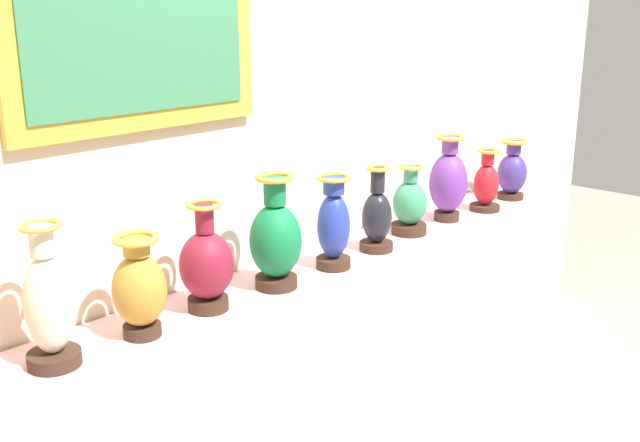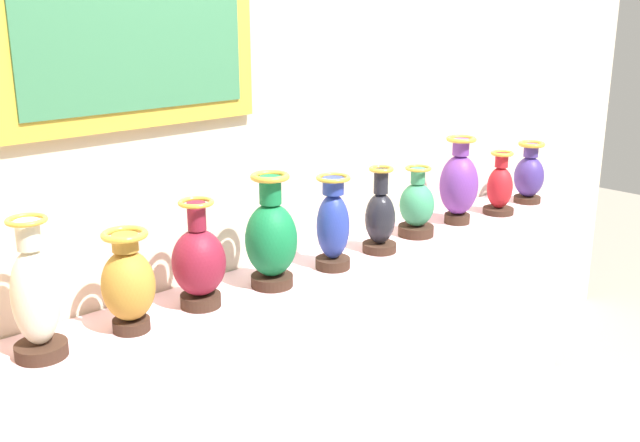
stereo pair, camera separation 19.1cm
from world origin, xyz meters
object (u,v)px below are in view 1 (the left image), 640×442
(vase_jade, at_px, (410,205))
(vase_indigo, at_px, (512,172))
(vase_emerald, at_px, (276,240))
(vase_crimson, at_px, (486,185))
(vase_cobalt, at_px, (334,226))
(vase_violet, at_px, (448,181))
(vase_ochre, at_px, (139,288))
(vase_ivory, at_px, (49,307))
(vase_onyx, at_px, (377,217))
(vase_burgundy, at_px, (207,266))

(vase_jade, distance_m, vase_indigo, 0.84)
(vase_emerald, xyz_separation_m, vase_crimson, (1.39, -0.02, -0.05))
(vase_emerald, distance_m, vase_cobalt, 0.29)
(vase_violet, xyz_separation_m, vase_indigo, (0.55, -0.02, -0.05))
(vase_ochre, xyz_separation_m, vase_emerald, (0.56, -0.01, 0.02))
(vase_cobalt, bearing_deg, vase_crimson, -0.14)
(vase_ochre, xyz_separation_m, vase_crimson, (1.94, -0.03, -0.03))
(vase_cobalt, relative_size, vase_indigo, 1.17)
(vase_cobalt, height_order, vase_indigo, vase_cobalt)
(vase_ivory, xyz_separation_m, vase_emerald, (0.83, -0.03, 0.00))
(vase_ivory, relative_size, vase_violet, 1.05)
(vase_jade, height_order, vase_crimson, vase_jade)
(vase_ivory, height_order, vase_emerald, vase_ivory)
(vase_cobalt, bearing_deg, vase_onyx, 1.93)
(vase_emerald, height_order, vase_cobalt, vase_emerald)
(vase_violet, distance_m, vase_indigo, 0.55)
(vase_onyx, height_order, vase_jade, vase_onyx)
(vase_ochre, height_order, vase_emerald, vase_emerald)
(vase_crimson, xyz_separation_m, vase_indigo, (0.28, 0.02, 0.01))
(vase_burgundy, relative_size, vase_violet, 0.92)
(vase_burgundy, bearing_deg, vase_jade, 0.41)
(vase_violet, xyz_separation_m, vase_crimson, (0.27, -0.04, -0.06))
(vase_ochre, bearing_deg, vase_crimson, -0.86)
(vase_ivory, distance_m, vase_emerald, 0.83)
(vase_jade, relative_size, vase_violet, 0.76)
(vase_violet, bearing_deg, vase_crimson, -8.56)
(vase_burgundy, xyz_separation_m, vase_onyx, (0.85, -0.03, -0.01))
(vase_ivory, height_order, vase_cobalt, vase_ivory)
(vase_emerald, relative_size, vase_onyx, 1.17)
(vase_emerald, bearing_deg, vase_indigo, 0.00)
(vase_ochre, distance_m, vase_burgundy, 0.27)
(vase_emerald, distance_m, vase_indigo, 1.67)
(vase_crimson, bearing_deg, vase_emerald, 179.26)
(vase_cobalt, relative_size, vase_crimson, 1.20)
(vase_ivory, relative_size, vase_crimson, 1.39)
(vase_burgundy, height_order, vase_cobalt, vase_burgundy)
(vase_ochre, distance_m, vase_cobalt, 0.84)
(vase_ivory, height_order, vase_onyx, vase_ivory)
(vase_ochre, distance_m, vase_onyx, 1.12)
(vase_onyx, relative_size, vase_violet, 0.88)
(vase_burgundy, height_order, vase_indigo, vase_burgundy)
(vase_ivory, xyz_separation_m, vase_jade, (1.67, -0.00, -0.05))
(vase_ivory, distance_m, vase_crimson, 2.22)
(vase_ivory, relative_size, vase_burgundy, 1.14)
(vase_onyx, bearing_deg, vase_ochre, 179.10)
(vase_burgundy, bearing_deg, vase_ivory, 179.10)
(vase_crimson, distance_m, vase_indigo, 0.28)
(vase_jade, bearing_deg, vase_onyx, -172.44)
(vase_cobalt, xyz_separation_m, vase_onyx, (0.27, 0.01, -0.03))
(vase_ivory, height_order, vase_indigo, vase_ivory)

